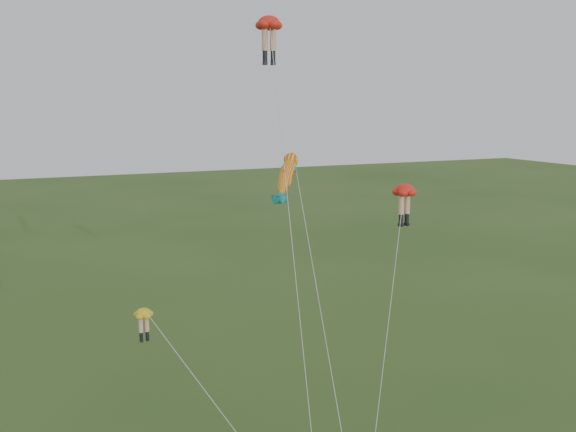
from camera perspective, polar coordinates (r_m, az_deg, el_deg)
name	(u,v)px	position (r m, az deg, el deg)	size (l,w,h in m)	color
legs_kite_red_high	(269,31)	(39.43, -1.67, 16.13)	(4.22, 14.61, 23.74)	red
legs_kite_red_mid	(404,197)	(37.80, 10.29, 1.70)	(7.25, 7.94, 14.02)	red
legs_kite_yellow	(151,325)	(31.51, -12.08, -9.49)	(6.15, 9.53, 8.98)	gold
fish_kite	(287,175)	(36.05, -0.06, 3.63)	(2.91, 12.59, 16.12)	yellow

